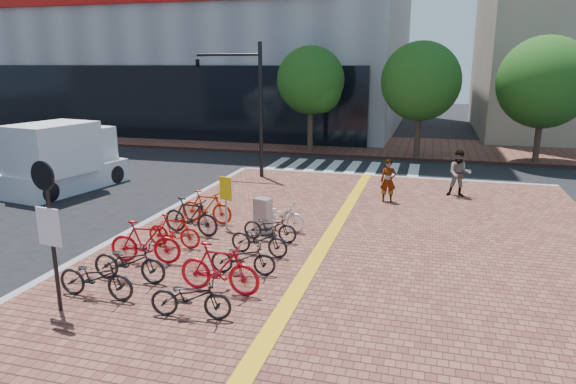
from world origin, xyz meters
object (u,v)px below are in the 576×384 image
(bike_3, at_px, (174,231))
(bike_4, at_px, (191,216))
(yellow_sign, at_px, (225,193))
(traffic_light_pole, at_px, (231,85))
(bike_0, at_px, (96,277))
(bike_10, at_px, (270,227))
(bike_8, at_px, (243,257))
(pedestrian_a, at_px, (388,181))
(bike_1, at_px, (129,261))
(bike_2, at_px, (145,242))
(bike_9, at_px, (259,239))
(bike_7, at_px, (219,268))
(pedestrian_b, at_px, (459,173))
(utility_box, at_px, (263,216))
(box_truck, at_px, (64,158))
(bike_6, at_px, (191,297))
(bike_5, at_px, (206,207))
(bike_11, at_px, (278,215))
(notice_sign, at_px, (49,219))

(bike_3, distance_m, bike_4, 1.15)
(yellow_sign, xyz_separation_m, traffic_light_pole, (-2.73, 7.54, 2.91))
(bike_0, bearing_deg, bike_4, -1.36)
(bike_3, relative_size, yellow_sign, 0.95)
(bike_4, relative_size, bike_10, 1.14)
(bike_8, relative_size, pedestrian_a, 1.02)
(bike_1, relative_size, traffic_light_pole, 0.31)
(bike_2, bearing_deg, bike_9, -71.59)
(bike_0, relative_size, bike_7, 0.94)
(bike_1, distance_m, bike_7, 2.27)
(pedestrian_b, bearing_deg, bike_1, -125.86)
(utility_box, distance_m, box_truck, 10.39)
(bike_8, height_order, box_truck, box_truck)
(bike_2, distance_m, box_truck, 10.12)
(pedestrian_a, xyz_separation_m, traffic_light_pole, (-7.22, 2.89, 3.27))
(bike_6, relative_size, bike_8, 1.04)
(bike_9, bearing_deg, bike_5, 56.79)
(yellow_sign, bearing_deg, bike_6, -74.86)
(bike_1, bearing_deg, box_truck, 44.19)
(bike_10, bearing_deg, bike_11, 7.60)
(bike_2, xyz_separation_m, bike_7, (2.51, -1.13, 0.02))
(yellow_sign, bearing_deg, utility_box, 0.77)
(bike_7, xyz_separation_m, pedestrian_b, (5.46, 10.44, 0.31))
(bike_2, bearing_deg, utility_box, -42.74)
(bike_2, xyz_separation_m, yellow_sign, (0.94, 3.09, 0.59))
(yellow_sign, bearing_deg, pedestrian_a, 46.06)
(bike_3, bearing_deg, pedestrian_a, -38.21)
(bike_7, bearing_deg, bike_1, 92.39)
(notice_sign, bearing_deg, bike_6, 9.62)
(yellow_sign, relative_size, box_truck, 0.32)
(yellow_sign, bearing_deg, traffic_light_pole, 109.92)
(bike_6, height_order, box_truck, box_truck)
(bike_2, bearing_deg, bike_1, -176.39)
(bike_2, distance_m, bike_7, 2.75)
(notice_sign, bearing_deg, bike_10, 61.19)
(bike_7, xyz_separation_m, notice_sign, (-2.86, -1.70, 1.41))
(bike_2, bearing_deg, bike_3, -15.48)
(traffic_light_pole, bearing_deg, utility_box, -62.50)
(bike_10, height_order, traffic_light_pole, traffic_light_pole)
(bike_1, distance_m, bike_4, 3.49)
(bike_7, distance_m, utility_box, 4.25)
(bike_1, bearing_deg, bike_2, 10.66)
(bike_4, distance_m, pedestrian_b, 10.49)
(traffic_light_pole, bearing_deg, bike_2, -80.41)
(bike_8, distance_m, bike_11, 3.50)
(box_truck, bearing_deg, bike_8, -32.81)
(bike_2, xyz_separation_m, bike_10, (2.55, 2.45, -0.13))
(bike_2, xyz_separation_m, traffic_light_pole, (-1.80, 10.63, 3.50))
(bike_3, relative_size, bike_9, 0.95)
(bike_8, height_order, bike_9, bike_9)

